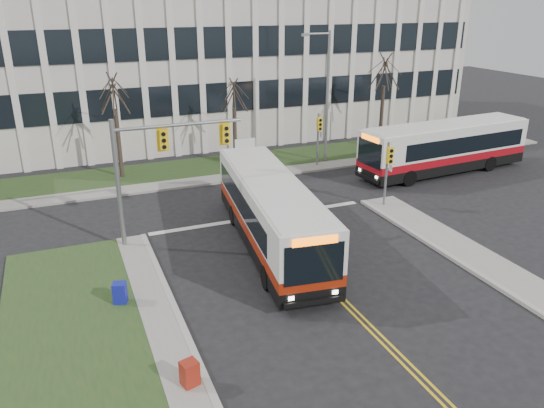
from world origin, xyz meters
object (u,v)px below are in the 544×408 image
Objects in this scene: streetlight at (325,91)px; newspaper_box_blue at (120,294)px; newspaper_box_red at (190,375)px; directory_sign at (245,150)px; bus_cross at (444,149)px; bus_main at (271,214)px.

streetlight is 22.07m from newspaper_box_blue.
streetlight is 9.68× the size of newspaper_box_red.
newspaper_box_red is (1.34, -5.67, 0.00)m from newspaper_box_blue.
directory_sign is at bearing 50.45° from newspaper_box_red.
directory_sign is at bearing 166.77° from streetlight.
bus_cross reaches higher than newspaper_box_blue.
bus_main is 12.91× the size of newspaper_box_blue.
bus_main is 7.97m from newspaper_box_blue.
directory_sign is at bearing 73.84° from newspaper_box_blue.
bus_cross is (6.53, -5.15, -3.53)m from streetlight.
bus_cross is 24.49m from newspaper_box_blue.
streetlight reaches higher than newspaper_box_blue.
streetlight is 0.74× the size of bus_cross.
bus_cross reaches higher than bus_main.
bus_main is at bearing 38.26° from newspaper_box_red.
bus_cross is (12.06, -6.45, 0.50)m from directory_sign.
newspaper_box_red is (-9.30, -21.22, -0.70)m from directory_sign.
directory_sign is 2.11× the size of newspaper_box_red.
newspaper_box_red is (-14.83, -19.92, -4.72)m from streetlight.
bus_main is 10.41m from newspaper_box_red.
bus_main is at bearing -127.24° from streetlight.
directory_sign is (-5.53, 1.30, -4.02)m from streetlight.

